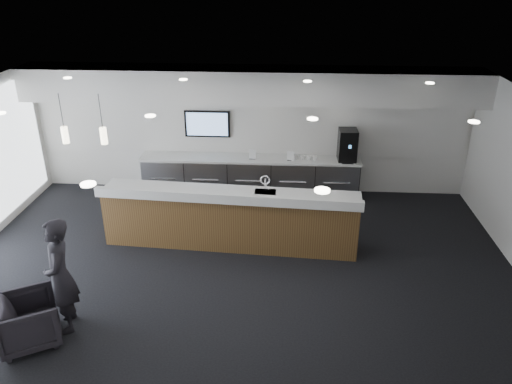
# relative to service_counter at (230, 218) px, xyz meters

# --- Properties ---
(ground) EXTENTS (10.00, 10.00, 0.00)m
(ground) POSITION_rel_service_counter_xyz_m (0.21, -1.34, -0.58)
(ground) COLOR black
(ground) RESTS_ON ground
(ceiling) EXTENTS (10.00, 8.00, 0.02)m
(ceiling) POSITION_rel_service_counter_xyz_m (0.21, -1.34, 2.42)
(ceiling) COLOR black
(ceiling) RESTS_ON back_wall
(back_wall) EXTENTS (10.00, 0.02, 3.00)m
(back_wall) POSITION_rel_service_counter_xyz_m (0.21, 2.66, 0.92)
(back_wall) COLOR silver
(back_wall) RESTS_ON ground
(soffit_bulkhead) EXTENTS (10.00, 0.90, 0.70)m
(soffit_bulkhead) POSITION_rel_service_counter_xyz_m (0.21, 2.21, 2.07)
(soffit_bulkhead) COLOR silver
(soffit_bulkhead) RESTS_ON back_wall
(alcove_panel) EXTENTS (9.80, 0.06, 1.40)m
(alcove_panel) POSITION_rel_service_counter_xyz_m (0.21, 2.63, 1.02)
(alcove_panel) COLOR silver
(alcove_panel) RESTS_ON back_wall
(back_credenza) EXTENTS (5.06, 0.66, 0.95)m
(back_credenza) POSITION_rel_service_counter_xyz_m (0.21, 2.30, -0.10)
(back_credenza) COLOR #94969C
(back_credenza) RESTS_ON ground
(wall_tv) EXTENTS (1.05, 0.08, 0.62)m
(wall_tv) POSITION_rel_service_counter_xyz_m (-0.79, 2.57, 1.07)
(wall_tv) COLOR black
(wall_tv) RESTS_ON back_wall
(pendant_left) EXTENTS (0.12, 0.12, 0.30)m
(pendant_left) POSITION_rel_service_counter_xyz_m (-2.19, -0.54, 1.67)
(pendant_left) COLOR #FFF3C6
(pendant_left) RESTS_ON ceiling
(pendant_right) EXTENTS (0.12, 0.12, 0.30)m
(pendant_right) POSITION_rel_service_counter_xyz_m (-2.89, -0.54, 1.67)
(pendant_right) COLOR #FFF3C6
(pendant_right) RESTS_ON ceiling
(ceiling_can_lights) EXTENTS (7.00, 5.00, 0.02)m
(ceiling_can_lights) POSITION_rel_service_counter_xyz_m (0.21, -1.34, 2.39)
(ceiling_can_lights) COLOR white
(ceiling_can_lights) RESTS_ON ceiling
(service_counter) EXTENTS (4.95, 1.13, 1.49)m
(service_counter) POSITION_rel_service_counter_xyz_m (0.00, 0.00, 0.00)
(service_counter) COLOR #4B3019
(service_counter) RESTS_ON ground
(coffee_machine) EXTENTS (0.41, 0.54, 0.71)m
(coffee_machine) POSITION_rel_service_counter_xyz_m (2.41, 2.30, 0.73)
(coffee_machine) COLOR black
(coffee_machine) RESTS_ON back_credenza
(info_sign_left) EXTENTS (0.17, 0.04, 0.23)m
(info_sign_left) POSITION_rel_service_counter_xyz_m (0.28, 2.20, 0.49)
(info_sign_left) COLOR white
(info_sign_left) RESTS_ON back_credenza
(info_sign_right) EXTENTS (0.16, 0.07, 0.22)m
(info_sign_right) POSITION_rel_service_counter_xyz_m (1.14, 2.17, 0.48)
(info_sign_right) COLOR white
(info_sign_right) RESTS_ON back_credenza
(armchair) EXTENTS (1.11, 1.10, 0.75)m
(armchair) POSITION_rel_service_counter_xyz_m (-2.59, -2.92, -0.20)
(armchair) COLOR black
(armchair) RESTS_ON ground
(lounge_guest) EXTENTS (0.63, 0.77, 1.80)m
(lounge_guest) POSITION_rel_service_counter_xyz_m (-2.19, -2.55, 0.32)
(lounge_guest) COLOR black
(lounge_guest) RESTS_ON ground
(cup_0) EXTENTS (0.11, 0.11, 0.10)m
(cup_0) POSITION_rel_service_counter_xyz_m (1.70, 2.23, 0.42)
(cup_0) COLOR white
(cup_0) RESTS_ON back_credenza
(cup_1) EXTENTS (0.15, 0.15, 0.10)m
(cup_1) POSITION_rel_service_counter_xyz_m (1.56, 2.23, 0.42)
(cup_1) COLOR white
(cup_1) RESTS_ON back_credenza
(cup_2) EXTENTS (0.13, 0.13, 0.10)m
(cup_2) POSITION_rel_service_counter_xyz_m (1.42, 2.23, 0.42)
(cup_2) COLOR white
(cup_2) RESTS_ON back_credenza
(cup_3) EXTENTS (0.14, 0.14, 0.10)m
(cup_3) POSITION_rel_service_counter_xyz_m (1.28, 2.23, 0.42)
(cup_3) COLOR white
(cup_3) RESTS_ON back_credenza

